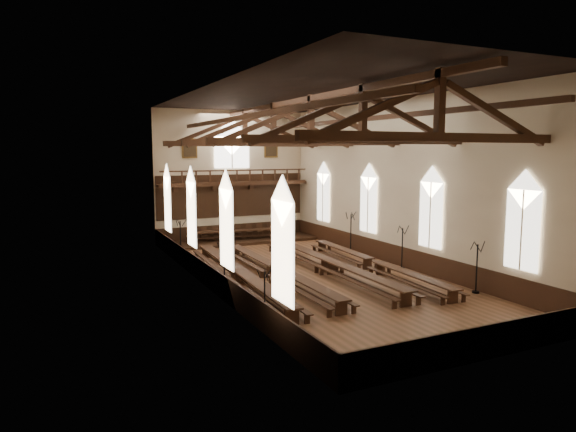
{
  "coord_description": "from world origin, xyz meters",
  "views": [
    {
      "loc": [
        -13.28,
        -24.85,
        6.9
      ],
      "look_at": [
        -0.66,
        1.5,
        3.19
      ],
      "focal_mm": 32.0,
      "sensor_mm": 36.0,
      "label": 1
    }
  ],
  "objects_px": {
    "refectory_row_c": "(329,263)",
    "candelabrum_left_near": "(265,308)",
    "candelabrum_right_near": "(476,278)",
    "dais": "(242,241)",
    "candelabrum_left_far": "(181,247)",
    "candelabrum_right_mid": "(402,256)",
    "refectory_row_d": "(374,263)",
    "candelabrum_left_mid": "(224,278)",
    "refectory_row_a": "(239,273)",
    "refectory_row_b": "(277,270)",
    "high_table": "(242,231)",
    "candelabrum_right_far": "(351,240)"
  },
  "relations": [
    {
      "from": "dais",
      "to": "candelabrum_left_mid",
      "type": "xyz_separation_m",
      "value": [
        -5.73,
        -12.94,
        0.68
      ]
    },
    {
      "from": "refectory_row_d",
      "to": "candelabrum_right_mid",
      "type": "distance_m",
      "value": 1.92
    },
    {
      "from": "candelabrum_left_near",
      "to": "candelabrum_right_far",
      "type": "relative_size",
      "value": 0.82
    },
    {
      "from": "candelabrum_left_mid",
      "to": "candelabrum_right_mid",
      "type": "distance_m",
      "value": 11.11
    },
    {
      "from": "refectory_row_c",
      "to": "refectory_row_d",
      "type": "height_order",
      "value": "refectory_row_c"
    },
    {
      "from": "candelabrum_left_mid",
      "to": "candelabrum_left_far",
      "type": "height_order",
      "value": "candelabrum_left_far"
    },
    {
      "from": "dais",
      "to": "candelabrum_right_near",
      "type": "bearing_deg",
      "value": -73.58
    },
    {
      "from": "refectory_row_b",
      "to": "refectory_row_d",
      "type": "height_order",
      "value": "refectory_row_b"
    },
    {
      "from": "candelabrum_left_near",
      "to": "candelabrum_right_near",
      "type": "relative_size",
      "value": 0.89
    },
    {
      "from": "candelabrum_left_far",
      "to": "candelabrum_right_mid",
      "type": "relative_size",
      "value": 1.02
    },
    {
      "from": "refectory_row_c",
      "to": "candelabrum_right_near",
      "type": "height_order",
      "value": "candelabrum_right_near"
    },
    {
      "from": "candelabrum_right_mid",
      "to": "high_table",
      "type": "bearing_deg",
      "value": 113.31
    },
    {
      "from": "dais",
      "to": "candelabrum_left_mid",
      "type": "distance_m",
      "value": 14.17
    },
    {
      "from": "refectory_row_a",
      "to": "refectory_row_b",
      "type": "height_order",
      "value": "refectory_row_a"
    },
    {
      "from": "candelabrum_right_near",
      "to": "high_table",
      "type": "bearing_deg",
      "value": 106.42
    },
    {
      "from": "refectory_row_b",
      "to": "candelabrum_right_mid",
      "type": "xyz_separation_m",
      "value": [
        7.68,
        -0.9,
        0.25
      ]
    },
    {
      "from": "refectory_row_c",
      "to": "dais",
      "type": "relative_size",
      "value": 1.3
    },
    {
      "from": "dais",
      "to": "candelabrum_right_mid",
      "type": "bearing_deg",
      "value": -66.69
    },
    {
      "from": "dais",
      "to": "candelabrum_left_near",
      "type": "bearing_deg",
      "value": -107.71
    },
    {
      "from": "refectory_row_c",
      "to": "candelabrum_right_mid",
      "type": "distance_m",
      "value": 4.48
    },
    {
      "from": "high_table",
      "to": "candelabrum_right_near",
      "type": "height_order",
      "value": "candelabrum_right_near"
    },
    {
      "from": "refectory_row_b",
      "to": "candelabrum_right_far",
      "type": "bearing_deg",
      "value": 31.28
    },
    {
      "from": "refectory_row_b",
      "to": "candelabrum_left_mid",
      "type": "bearing_deg",
      "value": -157.83
    },
    {
      "from": "refectory_row_c",
      "to": "candelabrum_left_near",
      "type": "relative_size",
      "value": 6.5
    },
    {
      "from": "candelabrum_left_mid",
      "to": "candelabrum_left_far",
      "type": "distance_m",
      "value": 8.71
    },
    {
      "from": "refectory_row_c",
      "to": "candelabrum_right_far",
      "type": "height_order",
      "value": "candelabrum_right_far"
    },
    {
      "from": "refectory_row_a",
      "to": "candelabrum_right_mid",
      "type": "relative_size",
      "value": 5.76
    },
    {
      "from": "refectory_row_a",
      "to": "candelabrum_left_near",
      "type": "bearing_deg",
      "value": -101.3
    },
    {
      "from": "refectory_row_a",
      "to": "dais",
      "type": "xyz_separation_m",
      "value": [
        4.45,
        11.53,
        -0.47
      ]
    },
    {
      "from": "refectory_row_d",
      "to": "candelabrum_left_mid",
      "type": "bearing_deg",
      "value": -176.34
    },
    {
      "from": "candelabrum_left_mid",
      "to": "refectory_row_c",
      "type": "bearing_deg",
      "value": 12.24
    },
    {
      "from": "refectory_row_c",
      "to": "high_table",
      "type": "relative_size",
      "value": 1.81
    },
    {
      "from": "refectory_row_a",
      "to": "refectory_row_d",
      "type": "distance_m",
      "value": 7.96
    },
    {
      "from": "refectory_row_a",
      "to": "candelabrum_left_far",
      "type": "distance_m",
      "value": 7.41
    },
    {
      "from": "refectory_row_b",
      "to": "refectory_row_d",
      "type": "distance_m",
      "value": 5.84
    },
    {
      "from": "candelabrum_right_near",
      "to": "dais",
      "type": "bearing_deg",
      "value": 106.42
    },
    {
      "from": "refectory_row_a",
      "to": "candelabrum_right_near",
      "type": "xyz_separation_m",
      "value": [
        9.82,
        -6.68,
        0.2
      ]
    },
    {
      "from": "refectory_row_b",
      "to": "high_table",
      "type": "height_order",
      "value": "high_table"
    },
    {
      "from": "refectory_row_c",
      "to": "candelabrum_left_far",
      "type": "height_order",
      "value": "candelabrum_left_far"
    },
    {
      "from": "candelabrum_left_mid",
      "to": "candelabrum_left_far",
      "type": "xyz_separation_m",
      "value": [
        0.0,
        8.71,
        0.02
      ]
    },
    {
      "from": "refectory_row_c",
      "to": "candelabrum_right_mid",
      "type": "height_order",
      "value": "candelabrum_right_mid"
    },
    {
      "from": "candelabrum_right_mid",
      "to": "candelabrum_right_far",
      "type": "distance_m",
      "value": 5.57
    },
    {
      "from": "refectory_row_a",
      "to": "candelabrum_right_far",
      "type": "bearing_deg",
      "value": 25.32
    },
    {
      "from": "refectory_row_c",
      "to": "candelabrum_right_near",
      "type": "xyz_separation_m",
      "value": [
        4.36,
        -6.72,
        0.2
      ]
    },
    {
      "from": "refectory_row_c",
      "to": "high_table",
      "type": "bearing_deg",
      "value": 94.99
    },
    {
      "from": "refectory_row_b",
      "to": "refectory_row_c",
      "type": "distance_m",
      "value": 3.32
    },
    {
      "from": "refectory_row_a",
      "to": "candelabrum_left_near",
      "type": "distance_m",
      "value": 6.55
    },
    {
      "from": "high_table",
      "to": "candelabrum_right_mid",
      "type": "distance_m",
      "value": 13.56
    },
    {
      "from": "candelabrum_left_far",
      "to": "candelabrum_right_mid",
      "type": "bearing_deg",
      "value": -36.5
    },
    {
      "from": "refectory_row_c",
      "to": "dais",
      "type": "xyz_separation_m",
      "value": [
        -1.0,
        11.48,
        -0.48
      ]
    }
  ]
}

